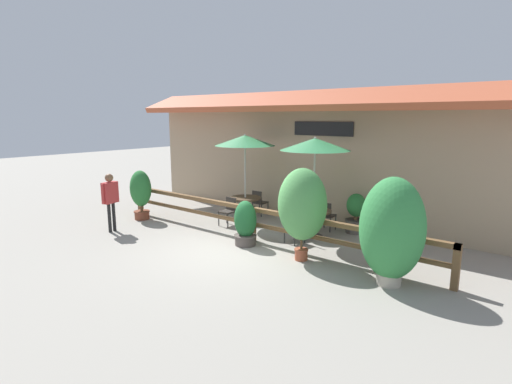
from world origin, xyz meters
TOP-DOWN VIEW (x-y plane):
  - ground_plane at (0.00, 0.00)m, footprint 60.00×60.00m
  - building_facade at (0.00, 4.10)m, footprint 14.28×1.49m
  - patio_railing at (0.00, 1.05)m, footprint 10.40×0.14m
  - patio_umbrella_near at (-1.59, 2.62)m, footprint 1.94×1.94m
  - dining_table_near at (-1.59, 2.62)m, footprint 1.03×1.03m
  - chair_near_streetside at (-1.61, 1.82)m, footprint 0.43×0.43m
  - chair_near_wallside at (-1.64, 3.41)m, footprint 0.42×0.42m
  - patio_umbrella_middle at (1.09, 2.43)m, footprint 1.94×1.94m
  - dining_table_middle at (1.09, 2.43)m, footprint 1.03×1.03m
  - chair_middle_streetside at (1.03, 1.65)m, footprint 0.49×0.49m
  - chair_middle_wallside at (1.09, 3.21)m, footprint 0.44×0.44m
  - potted_plant_broad_leaf at (4.01, 0.51)m, footprint 1.30×1.17m
  - potted_plant_corner_fern at (-4.38, 0.56)m, footprint 0.74×0.66m
  - potted_plant_tall_tropical at (0.09, 0.63)m, footprint 0.62×0.60m
  - potted_plant_entrance_palm at (1.86, 0.60)m, footprint 1.18×1.06m
  - potted_plant_small_flowering at (1.87, 3.55)m, footprint 0.62×0.62m
  - pedestrian at (-3.83, -0.88)m, footprint 0.31×0.60m

SIDE VIEW (x-z plane):
  - ground_plane at x=0.00m, z-range 0.00..0.00m
  - chair_near_streetside at x=-1.61m, z-range 0.06..0.93m
  - chair_near_wallside at x=-1.64m, z-range 0.06..0.93m
  - chair_middle_streetside at x=1.03m, z-range 0.06..0.93m
  - chair_middle_wallside at x=1.09m, z-range 0.06..0.93m
  - potted_plant_small_flowering at x=1.87m, z-range -0.01..1.16m
  - potted_plant_tall_tropical at x=0.09m, z-range -0.02..1.18m
  - dining_table_near at x=-1.59m, z-range 0.23..1.00m
  - dining_table_middle at x=1.09m, z-range 0.23..1.00m
  - patio_railing at x=0.00m, z-range 0.22..1.17m
  - potted_plant_corner_fern at x=-4.38m, z-range 0.12..1.76m
  - pedestrian at x=-3.83m, z-range 0.25..1.99m
  - potted_plant_broad_leaf at x=4.01m, z-range 0.04..2.26m
  - potted_plant_entrance_palm at x=1.86m, z-range 0.24..2.45m
  - building_facade at x=0.00m, z-range 0.05..4.28m
  - patio_umbrella_near at x=-1.59m, z-range 1.20..4.03m
  - patio_umbrella_middle at x=1.09m, z-range 1.20..4.03m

